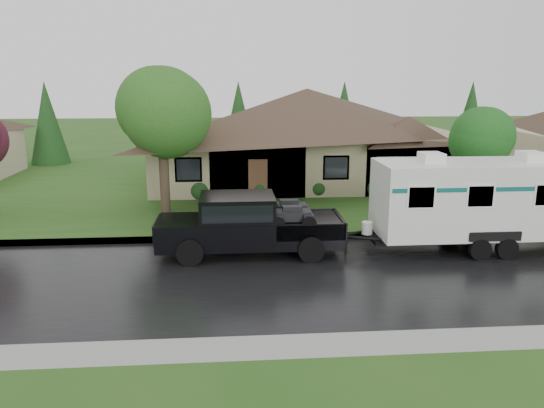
% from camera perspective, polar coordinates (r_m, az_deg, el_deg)
% --- Properties ---
extents(ground, '(140.00, 140.00, 0.00)m').
position_cam_1_polar(ground, '(19.54, 3.52, -5.64)').
color(ground, '#255119').
rests_on(ground, ground).
extents(road, '(140.00, 8.00, 0.01)m').
position_cam_1_polar(road, '(17.68, 4.41, -7.74)').
color(road, black).
rests_on(road, ground).
extents(curb, '(140.00, 0.50, 0.15)m').
position_cam_1_polar(curb, '(21.64, 2.70, -3.52)').
color(curb, gray).
rests_on(curb, ground).
extents(lawn, '(140.00, 26.00, 0.15)m').
position_cam_1_polar(lawn, '(33.98, 0.06, 2.75)').
color(lawn, '#255119').
rests_on(lawn, ground).
extents(house_main, '(19.44, 10.80, 6.90)m').
position_cam_1_polar(house_main, '(32.61, 4.28, 8.50)').
color(house_main, gray).
rests_on(house_main, lawn).
extents(tree_left_green, '(4.17, 4.17, 6.90)m').
position_cam_1_polar(tree_left_green, '(24.58, -11.83, 9.80)').
color(tree_left_green, '#382B1E').
rests_on(tree_left_green, lawn).
extents(tree_right_green, '(3.00, 3.00, 4.97)m').
position_cam_1_polar(tree_right_green, '(27.42, 22.02, 6.63)').
color(tree_right_green, '#382B1E').
rests_on(tree_right_green, lawn).
extents(shrub_row, '(13.60, 1.00, 1.00)m').
position_cam_1_polar(shrub_row, '(28.55, 4.96, 1.81)').
color(shrub_row, '#143814').
rests_on(shrub_row, lawn).
extents(pickup_truck, '(6.70, 2.55, 2.23)m').
position_cam_1_polar(pickup_truck, '(19.47, -2.78, -2.02)').
color(pickup_truck, black).
rests_on(pickup_truck, ground).
extents(travel_trailer, '(8.26, 2.90, 3.71)m').
position_cam_1_polar(travel_trailer, '(21.41, 21.51, 0.60)').
color(travel_trailer, silver).
rests_on(travel_trailer, ground).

